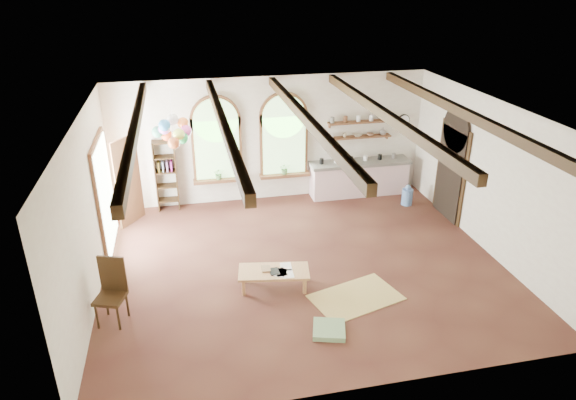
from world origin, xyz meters
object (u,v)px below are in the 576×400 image
object	(u,v)px
kitchen_counter	(359,178)
balloon_cluster	(173,131)
side_chair	(112,305)
coffee_table	(274,273)

from	to	relation	value
kitchen_counter	balloon_cluster	size ratio (longest dim) A/B	2.31
balloon_cluster	side_chair	bearing A→B (deg)	-109.81
coffee_table	balloon_cluster	distance (m)	3.97
kitchen_counter	balloon_cluster	bearing A→B (deg)	-169.24
kitchen_counter	coffee_table	xyz separation A→B (m)	(-3.05, -3.90, -0.14)
kitchen_counter	side_chair	world-z (taller)	side_chair
kitchen_counter	coffee_table	size ratio (longest dim) A/B	1.90
balloon_cluster	kitchen_counter	bearing A→B (deg)	10.76
kitchen_counter	coffee_table	distance (m)	4.95
coffee_table	side_chair	world-z (taller)	side_chair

